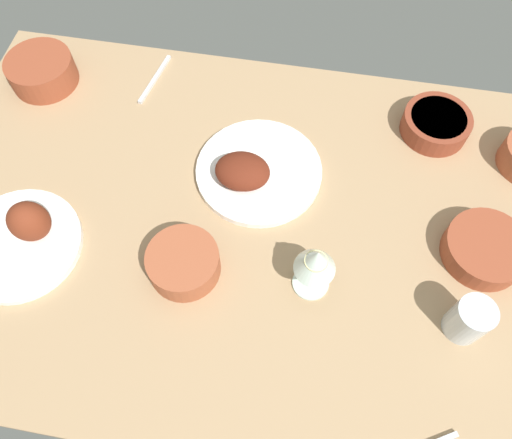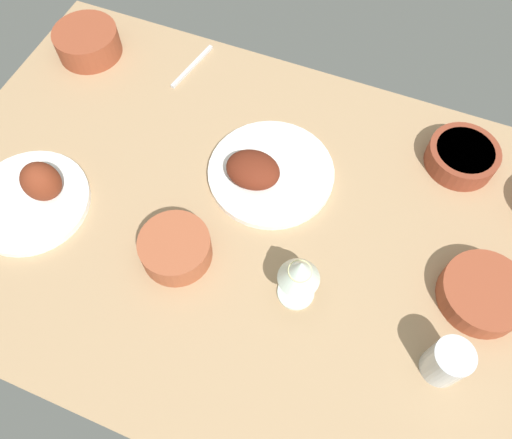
{
  "view_description": "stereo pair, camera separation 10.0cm",
  "coord_description": "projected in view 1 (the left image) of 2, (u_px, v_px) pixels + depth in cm",
  "views": [
    {
      "loc": [
        8.34,
        -47.24,
        94.12
      ],
      "look_at": [
        0.0,
        0.0,
        6.0
      ],
      "focal_mm": 35.29,
      "sensor_mm": 36.0,
      "label": 1
    },
    {
      "loc": [
        17.98,
        -44.48,
        94.12
      ],
      "look_at": [
        0.0,
        0.0,
        6.0
      ],
      "focal_mm": 35.29,
      "sensor_mm": 36.0,
      "label": 2
    }
  ],
  "objects": [
    {
      "name": "dining_table",
      "position": [
        256.0,
        229.0,
        1.04
      ],
      "size": [
        140.0,
        90.0,
        4.0
      ],
      "primitive_type": "cube",
      "color": "tan",
      "rests_on": "ground"
    },
    {
      "name": "plate_center_main",
      "position": [
        253.0,
        171.0,
        1.06
      ],
      "size": [
        26.9,
        26.9,
        7.22
      ],
      "color": "white",
      "rests_on": "dining_table"
    },
    {
      "name": "plate_near_viewer",
      "position": [
        22.0,
        237.0,
        0.98
      ],
      "size": [
        24.68,
        24.68,
        10.17
      ],
      "color": "white",
      "rests_on": "dining_table"
    },
    {
      "name": "bowl_cream",
      "position": [
        485.0,
        249.0,
        0.97
      ],
      "size": [
        15.89,
        15.89,
        4.76
      ],
      "color": "brown",
      "rests_on": "dining_table"
    },
    {
      "name": "bowl_sauce",
      "position": [
        41.0,
        70.0,
        1.18
      ],
      "size": [
        15.5,
        15.5,
        6.46
      ],
      "color": "brown",
      "rests_on": "dining_table"
    },
    {
      "name": "bowl_onions",
      "position": [
        183.0,
        262.0,
        0.95
      ],
      "size": [
        13.81,
        13.81,
        5.76
      ],
      "color": "#A35133",
      "rests_on": "dining_table"
    },
    {
      "name": "bowl_soup",
      "position": [
        436.0,
        123.0,
        1.11
      ],
      "size": [
        14.86,
        14.86,
        4.89
      ],
      "color": "brown",
      "rests_on": "dining_table"
    },
    {
      "name": "wine_glass",
      "position": [
        316.0,
        262.0,
        0.87
      ],
      "size": [
        7.6,
        7.6,
        14.0
      ],
      "color": "silver",
      "rests_on": "dining_table"
    },
    {
      "name": "water_tumbler",
      "position": [
        469.0,
        320.0,
        0.88
      ],
      "size": [
        6.89,
        6.89,
        8.97
      ],
      "primitive_type": "cylinder",
      "color": "silver",
      "rests_on": "dining_table"
    },
    {
      "name": "spoon_loose",
      "position": [
        155.0,
        79.0,
        1.21
      ],
      "size": [
        3.92,
        15.89,
        0.8
      ],
      "primitive_type": "cube",
      "rotation": [
        0.0,
        0.0,
        4.52
      ],
      "color": "silver",
      "rests_on": "dining_table"
    }
  ]
}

